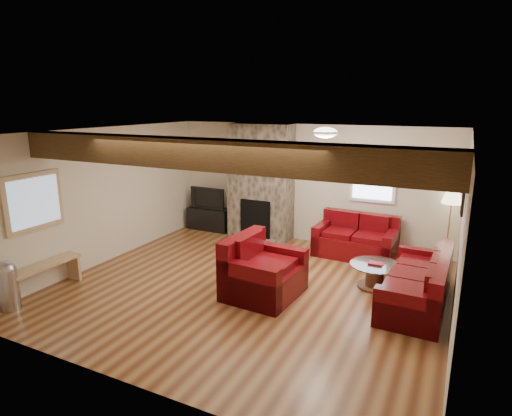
{
  "coord_description": "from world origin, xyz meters",
  "views": [
    {
      "loc": [
        2.93,
        -5.74,
        2.94
      ],
      "look_at": [
        -0.08,
        0.4,
        1.24
      ],
      "focal_mm": 30.0,
      "sensor_mm": 36.0,
      "label": 1
    }
  ],
  "objects_px": {
    "coffee_table": "(375,276)",
    "floor_lamp": "(452,201)",
    "armchair_red": "(264,267)",
    "tv_cabinet": "(210,219)",
    "television": "(209,198)",
    "loveseat": "(356,236)",
    "sofa_three": "(417,279)"
  },
  "relations": [
    {
      "from": "coffee_table",
      "to": "floor_lamp",
      "type": "distance_m",
      "value": 2.16
    },
    {
      "from": "armchair_red",
      "to": "tv_cabinet",
      "type": "xyz_separation_m",
      "value": [
        -2.67,
        2.67,
        -0.21
      ]
    },
    {
      "from": "armchair_red",
      "to": "television",
      "type": "bearing_deg",
      "value": 48.68
    },
    {
      "from": "television",
      "to": "loveseat",
      "type": "bearing_deg",
      "value": -4.87
    },
    {
      "from": "loveseat",
      "to": "coffee_table",
      "type": "height_order",
      "value": "loveseat"
    },
    {
      "from": "armchair_red",
      "to": "coffee_table",
      "type": "xyz_separation_m",
      "value": [
        1.49,
        1.05,
        -0.26
      ]
    },
    {
      "from": "sofa_three",
      "to": "floor_lamp",
      "type": "xyz_separation_m",
      "value": [
        0.32,
        1.96,
        0.82
      ]
    },
    {
      "from": "television",
      "to": "coffee_table",
      "type": "bearing_deg",
      "value": -21.26
    },
    {
      "from": "tv_cabinet",
      "to": "floor_lamp",
      "type": "height_order",
      "value": "floor_lamp"
    },
    {
      "from": "armchair_red",
      "to": "sofa_three",
      "type": "bearing_deg",
      "value": -67.74
    },
    {
      "from": "coffee_table",
      "to": "floor_lamp",
      "type": "height_order",
      "value": "floor_lamp"
    },
    {
      "from": "armchair_red",
      "to": "floor_lamp",
      "type": "relative_size",
      "value": 0.81
    },
    {
      "from": "sofa_three",
      "to": "floor_lamp",
      "type": "distance_m",
      "value": 2.15
    },
    {
      "from": "armchair_red",
      "to": "tv_cabinet",
      "type": "distance_m",
      "value": 3.78
    },
    {
      "from": "coffee_table",
      "to": "tv_cabinet",
      "type": "relative_size",
      "value": 0.79
    },
    {
      "from": "loveseat",
      "to": "floor_lamp",
      "type": "relative_size",
      "value": 1.07
    },
    {
      "from": "sofa_three",
      "to": "television",
      "type": "relative_size",
      "value": 2.29
    },
    {
      "from": "tv_cabinet",
      "to": "loveseat",
      "type": "bearing_deg",
      "value": -4.87
    },
    {
      "from": "coffee_table",
      "to": "television",
      "type": "distance_m",
      "value": 4.5
    },
    {
      "from": "loveseat",
      "to": "coffee_table",
      "type": "bearing_deg",
      "value": -61.76
    },
    {
      "from": "sofa_three",
      "to": "floor_lamp",
      "type": "height_order",
      "value": "floor_lamp"
    },
    {
      "from": "coffee_table",
      "to": "floor_lamp",
      "type": "xyz_separation_m",
      "value": [
        0.98,
        1.64,
        1.01
      ]
    },
    {
      "from": "tv_cabinet",
      "to": "television",
      "type": "height_order",
      "value": "television"
    },
    {
      "from": "loveseat",
      "to": "armchair_red",
      "type": "distance_m",
      "value": 2.52
    },
    {
      "from": "sofa_three",
      "to": "armchair_red",
      "type": "distance_m",
      "value": 2.27
    },
    {
      "from": "tv_cabinet",
      "to": "floor_lamp",
      "type": "bearing_deg",
      "value": 0.22
    },
    {
      "from": "sofa_three",
      "to": "television",
      "type": "distance_m",
      "value": 5.21
    },
    {
      "from": "loveseat",
      "to": "tv_cabinet",
      "type": "bearing_deg",
      "value": 177.55
    },
    {
      "from": "television",
      "to": "tv_cabinet",
      "type": "bearing_deg",
      "value": 0.0
    },
    {
      "from": "television",
      "to": "armchair_red",
      "type": "bearing_deg",
      "value": -45.03
    },
    {
      "from": "loveseat",
      "to": "coffee_table",
      "type": "distance_m",
      "value": 1.48
    },
    {
      "from": "coffee_table",
      "to": "floor_lamp",
      "type": "relative_size",
      "value": 0.57
    }
  ]
}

